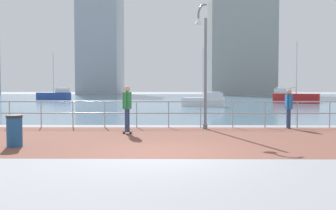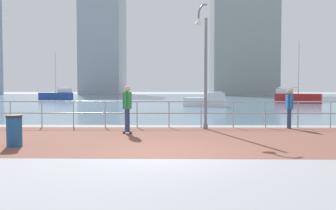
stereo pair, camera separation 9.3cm
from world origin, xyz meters
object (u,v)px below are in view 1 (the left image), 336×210
at_px(bystander, 289,105).
at_px(sailboat_navy, 294,97).
at_px(sailboat_teal, 204,101).
at_px(trash_bin, 14,131).
at_px(lamppost, 203,60).
at_px(sailboat_red, 55,95).
at_px(skateboarder, 127,105).

xyz_separation_m(bystander, sailboat_navy, (9.00, 27.02, -0.31)).
bearing_deg(sailboat_teal, trash_bin, -107.60).
bearing_deg(lamppost, trash_bin, -141.33).
relative_size(lamppost, sailboat_red, 0.75).
distance_m(sailboat_red, sailboat_navy, 33.48).
bearing_deg(sailboat_navy, trash_bin, -120.02).
xyz_separation_m(lamppost, trash_bin, (-5.89, -4.71, -2.42)).
distance_m(trash_bin, sailboat_red, 45.61).
xyz_separation_m(sailboat_teal, sailboat_red, (-20.35, 20.07, 0.15)).
bearing_deg(skateboarder, lamppost, 27.99).
xyz_separation_m(lamppost, sailboat_navy, (12.67, 27.40, -2.21)).
height_order(sailboat_teal, sailboat_red, sailboat_red).
distance_m(trash_bin, sailboat_navy, 37.09).
relative_size(lamppost, sailboat_teal, 0.97).
height_order(bystander, sailboat_teal, sailboat_teal).
relative_size(lamppost, bystander, 3.13).
bearing_deg(sailboat_teal, sailboat_red, 135.40).
bearing_deg(lamppost, bystander, 5.93).
bearing_deg(sailboat_navy, sailboat_red, 159.64).
bearing_deg(trash_bin, skateboarder, 47.07).
bearing_deg(skateboarder, sailboat_red, 111.18).
relative_size(skateboarder, trash_bin, 1.94).
bearing_deg(lamppost, sailboat_navy, 65.19).
bearing_deg(lamppost, sailboat_teal, 85.10).
bearing_deg(trash_bin, sailboat_teal, 72.40).
height_order(trash_bin, sailboat_navy, sailboat_navy).
bearing_deg(sailboat_navy, lamppost, -114.81).
bearing_deg(sailboat_red, trash_bin, -73.66).
bearing_deg(sailboat_navy, bystander, -108.43).
relative_size(skateboarder, bystander, 1.08).
bearing_deg(sailboat_navy, sailboat_teal, -142.69).
bearing_deg(skateboarder, sailboat_navy, 61.64).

